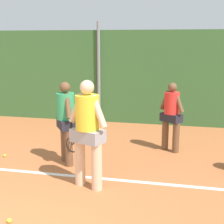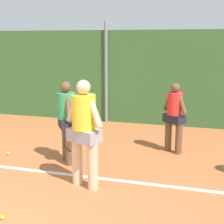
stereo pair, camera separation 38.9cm
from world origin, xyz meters
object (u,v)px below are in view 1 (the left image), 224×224
object	(u,v)px
player_midcourt	(66,119)
tennis_ball_1	(9,221)
tennis_ball_6	(5,156)
player_backcourt_far	(171,113)
player_foreground_near	(88,129)

from	to	relation	value
player_midcourt	tennis_ball_1	world-z (taller)	player_midcourt
tennis_ball_1	tennis_ball_6	bearing A→B (deg)	121.33
player_backcourt_far	tennis_ball_1	size ratio (longest dim) A/B	24.31
player_midcourt	tennis_ball_1	distance (m)	2.55
player_midcourt	player_backcourt_far	world-z (taller)	player_midcourt
tennis_ball_1	player_backcourt_far	bearing A→B (deg)	60.00
tennis_ball_6	tennis_ball_1	bearing A→B (deg)	-58.67
player_midcourt	tennis_ball_1	size ratio (longest dim) A/B	26.10
player_foreground_near	player_midcourt	distance (m)	1.26
player_backcourt_far	player_foreground_near	bearing A→B (deg)	95.15
player_foreground_near	player_backcourt_far	distance (m)	2.63
player_foreground_near	player_backcourt_far	world-z (taller)	player_foreground_near
player_backcourt_far	tennis_ball_6	xyz separation A→B (m)	(-3.57, -1.22, -0.87)
player_foreground_near	player_midcourt	size ratio (longest dim) A/B	1.10
player_foreground_near	tennis_ball_6	world-z (taller)	player_foreground_near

